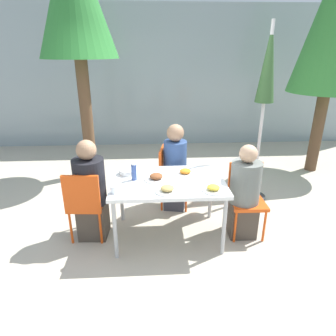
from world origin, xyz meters
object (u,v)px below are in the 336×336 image
at_px(person_right, 244,194).
at_px(salad_bowl, 127,172).
at_px(chair_left, 85,201).
at_px(person_left, 91,193).
at_px(drinking_cup, 114,189).
at_px(person_far, 175,169).
at_px(chair_right, 246,193).
at_px(chair_far, 170,173).
at_px(closed_umbrella, 266,80).
at_px(bottle, 134,172).

xyz_separation_m(person_right, salad_bowl, (-1.36, 0.23, 0.23)).
xyz_separation_m(chair_left, person_left, (0.06, 0.08, 0.06)).
relative_size(person_left, drinking_cup, 14.74).
relative_size(chair_left, salad_bowl, 4.35).
bearing_deg(chair_left, person_left, 58.09).
distance_m(person_right, person_far, 1.03).
distance_m(person_left, chair_right, 1.83).
height_order(chair_far, closed_umbrella, closed_umbrella).
xyz_separation_m(chair_left, closed_umbrella, (2.28, 0.90, 1.23)).
bearing_deg(bottle, person_right, -2.40).
relative_size(chair_right, chair_far, 1.00).
relative_size(person_far, salad_bowl, 6.07).
bearing_deg(chair_far, drinking_cup, -20.41).
xyz_separation_m(person_right, chair_far, (-0.82, 0.77, -0.03)).
distance_m(chair_right, person_right, 0.10).
bearing_deg(person_left, person_right, 1.51).
relative_size(person_far, drinking_cup, 14.82).
relative_size(person_right, salad_bowl, 5.72).
distance_m(chair_left, person_right, 1.83).
xyz_separation_m(person_left, person_far, (1.02, 0.63, 0.02)).
bearing_deg(chair_right, drinking_cup, 13.84).
distance_m(person_far, salad_bowl, 0.79).
distance_m(chair_right, closed_umbrella, 1.53).
distance_m(person_left, person_right, 1.78).
height_order(person_right, bottle, person_right).
bearing_deg(bottle, chair_right, 1.14).
height_order(chair_left, chair_far, same).
xyz_separation_m(chair_right, bottle, (-1.32, -0.03, 0.32)).
distance_m(chair_right, chair_far, 1.11).
relative_size(person_right, bottle, 5.74).
bearing_deg(chair_far, chair_right, 62.68).
bearing_deg(salad_bowl, chair_far, 45.43).
height_order(chair_left, person_left, person_left).
bearing_deg(person_far, chair_left, -45.55).
height_order(person_right, salad_bowl, person_right).
height_order(person_left, person_right, person_left).
bearing_deg(person_right, bottle, -1.52).
bearing_deg(salad_bowl, bottle, -62.89).
height_order(chair_far, drinking_cup, chair_far).
bearing_deg(chair_right, person_left, 1.05).
height_order(person_right, chair_far, person_right).
bearing_deg(salad_bowl, person_right, -9.50).
height_order(chair_left, closed_umbrella, closed_umbrella).
distance_m(chair_right, drinking_cup, 1.57).
bearing_deg(closed_umbrella, person_far, -170.90).
bearing_deg(chair_right, bottle, 2.03).
relative_size(person_left, bottle, 6.06).
distance_m(chair_left, person_left, 0.11).
xyz_separation_m(chair_far, bottle, (-0.45, -0.72, 0.32)).
relative_size(chair_far, closed_umbrella, 0.35).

